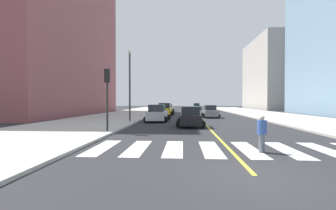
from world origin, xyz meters
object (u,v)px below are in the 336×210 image
car_green_fifth (196,107)px  traffic_light_far_corner (107,87)px  car_white_third (169,108)px  car_silver_fourth (157,114)px  pedestrian_crossing (262,132)px  car_black_nearest (190,117)px  street_lamp (130,79)px  car_yellow_sixth (165,110)px  car_gray_second (210,112)px

car_green_fifth → traffic_light_far_corner: traffic_light_far_corner is taller
car_white_third → traffic_light_far_corner: size_ratio=0.83×
car_white_third → car_silver_fourth: size_ratio=0.85×
pedestrian_crossing → car_silver_fourth: bearing=-115.5°
car_black_nearest → street_lamp: street_lamp is taller
car_black_nearest → car_yellow_sixth: 16.86m
car_silver_fourth → traffic_light_far_corner: size_ratio=0.98×
car_yellow_sixth → pedestrian_crossing: car_yellow_sixth is taller
car_black_nearest → car_gray_second: (3.22, 12.04, -0.04)m
car_white_third → pedestrian_crossing: 42.08m
car_white_third → car_black_nearest: bearing=-82.4°
car_yellow_sixth → traffic_light_far_corner: traffic_light_far_corner is taller
car_white_third → pedestrian_crossing: pedestrian_crossing is taller
car_yellow_sixth → street_lamp: street_lamp is taller
car_silver_fourth → pedestrian_crossing: bearing=-64.9°
car_yellow_sixth → traffic_light_far_corner: (-2.63, -20.96, 2.40)m
car_yellow_sixth → pedestrian_crossing: 27.72m
car_black_nearest → car_white_third: bearing=97.6°
car_white_third → car_green_fifth: 14.74m
car_white_third → street_lamp: size_ratio=0.48×
car_black_nearest → street_lamp: bearing=147.4°
car_silver_fourth → traffic_light_far_corner: bearing=-103.4°
car_silver_fourth → pedestrian_crossing: size_ratio=2.62×
car_white_third → traffic_light_far_corner: bearing=-93.3°
car_black_nearest → car_white_third: size_ratio=1.11×
car_yellow_sixth → traffic_light_far_corner: bearing=-95.3°
car_silver_fourth → street_lamp: (-3.04, -0.67, 3.86)m
car_silver_fourth → car_yellow_sixth: size_ratio=0.95×
car_gray_second → car_yellow_sixth: (-6.84, 4.43, 0.13)m
street_lamp → car_yellow_sixth: bearing=76.1°
car_black_nearest → street_lamp: (-6.63, 4.33, 3.90)m
car_white_third → street_lamp: (-2.74, -26.72, 3.99)m
car_gray_second → street_lamp: bearing=38.4°
traffic_light_far_corner → street_lamp: (-0.38, 8.82, 1.42)m
car_gray_second → car_white_third: 20.30m
car_green_fifth → pedestrian_crossing: size_ratio=2.41×
traffic_light_far_corner → car_gray_second: bearing=60.2°
traffic_light_far_corner → street_lamp: bearing=92.5°
car_silver_fourth → car_yellow_sixth: car_yellow_sixth is taller
car_black_nearest → car_green_fifth: 44.13m
car_white_third → car_green_fifth: car_green_fifth is taller
car_white_third → car_green_fifth: bearing=62.1°
car_silver_fourth → street_lamp: size_ratio=0.56×
car_green_fifth → street_lamp: bearing=74.2°
car_green_fifth → car_yellow_sixth: bearing=74.2°
car_silver_fourth → car_green_fifth: (6.70, 39.03, -0.07)m
car_green_fifth → traffic_light_far_corner: bearing=77.0°
car_gray_second → traffic_light_far_corner: bearing=60.5°
car_white_third → car_silver_fourth: (0.30, -26.06, 0.13)m
car_white_third → traffic_light_far_corner: (-2.36, -35.54, 2.57)m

